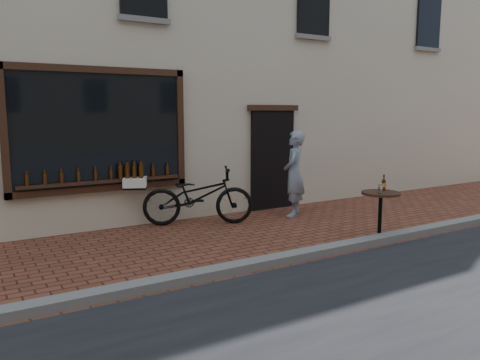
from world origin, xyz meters
TOP-DOWN VIEW (x-y plane):
  - ground at (0.00, 0.00)m, footprint 90.00×90.00m
  - kerb at (0.00, 0.20)m, footprint 90.00×0.25m
  - cargo_bicycle at (-0.25, 2.96)m, footprint 2.55×1.61m
  - bistro_table at (1.97, 0.35)m, footprint 0.65×0.65m
  - pedestrian at (1.86, 2.60)m, footprint 0.77×0.75m

SIDE VIEW (x-z plane):
  - ground at x=0.00m, z-range 0.00..0.00m
  - kerb at x=0.00m, z-range 0.00..0.12m
  - cargo_bicycle at x=-0.25m, z-range -0.03..1.17m
  - bistro_table at x=1.97m, z-range 0.04..1.15m
  - pedestrian at x=1.86m, z-range 0.00..1.78m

